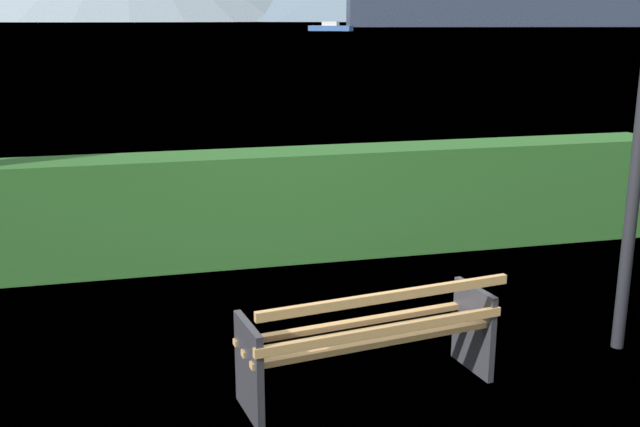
% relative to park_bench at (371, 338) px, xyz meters
% --- Properties ---
extents(ground_plane, '(1400.00, 1400.00, 0.00)m').
position_rel_park_bench_xyz_m(ground_plane, '(-0.01, 0.06, -0.43)').
color(ground_plane, '#4C6B33').
extents(water_surface, '(620.00, 620.00, 0.00)m').
position_rel_park_bench_xyz_m(water_surface, '(-0.01, 306.23, -0.43)').
color(water_surface, slate).
rests_on(water_surface, ground_plane).
extents(park_bench, '(1.94, 0.84, 0.87)m').
position_rel_park_bench_xyz_m(park_bench, '(0.00, 0.00, 0.00)').
color(park_bench, tan).
rests_on(park_bench, ground_plane).
extents(hedge_row, '(9.27, 0.67, 1.22)m').
position_rel_park_bench_xyz_m(hedge_row, '(-0.01, 3.31, 0.18)').
color(hedge_row, '#285B23').
rests_on(hedge_row, ground_plane).
extents(cargo_ship_large, '(101.17, 31.47, 22.64)m').
position_rel_park_bench_xyz_m(cargo_ship_large, '(99.21, 191.22, 5.90)').
color(cargo_ship_large, '#2D384C').
rests_on(cargo_ship_large, water_surface).
extents(fishing_boat_near, '(8.41, 6.94, 1.80)m').
position_rel_park_bench_xyz_m(fishing_boat_near, '(36.98, 140.71, 0.22)').
color(fishing_boat_near, '#335693').
rests_on(fishing_boat_near, water_surface).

